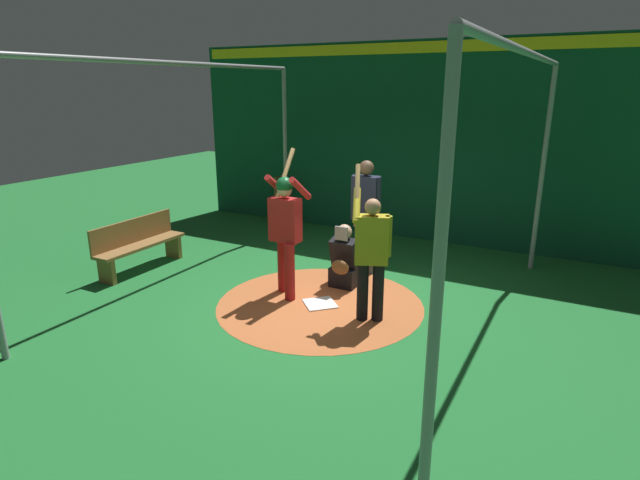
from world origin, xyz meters
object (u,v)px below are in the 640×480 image
at_px(bat_rack, 283,200).
at_px(bench, 139,244).
at_px(home_plate, 320,303).
at_px(batter, 285,225).
at_px(visitor, 371,251).
at_px(umpire, 365,211).
at_px(catcher, 345,262).

relative_size(bat_rack, bench, 0.62).
bearing_deg(home_plate, batter, -97.45).
bearing_deg(visitor, bench, -112.42).
relative_size(umpire, visitor, 0.92).
height_order(home_plate, visitor, visitor).
relative_size(visitor, bat_rack, 1.91).
height_order(batter, umpire, batter).
height_order(home_plate, bat_rack, bat_rack).
distance_m(umpire, bat_rack, 3.66).
bearing_deg(bench, visitor, 90.41).
height_order(umpire, bench, umpire).
xyz_separation_m(umpire, bench, (1.64, -3.37, -0.60)).
bearing_deg(batter, visitor, 82.06).
xyz_separation_m(home_plate, batter, (-0.08, -0.60, 1.06)).
bearing_deg(home_plate, umpire, 179.14).
xyz_separation_m(umpire, bat_rack, (-2.14, -2.92, -0.55)).
bearing_deg(batter, bat_rack, -147.15).
relative_size(home_plate, umpire, 0.23).
bearing_deg(catcher, umpire, 178.69).
relative_size(batter, bench, 1.25).
bearing_deg(bat_rack, batter, 32.85).
distance_m(catcher, visitor, 1.32).
relative_size(umpire, bat_rack, 1.76).
relative_size(umpire, bench, 1.10).
bearing_deg(batter, catcher, 139.22).
height_order(home_plate, umpire, umpire).
relative_size(batter, catcher, 2.13).
bearing_deg(umpire, bench, -64.13).
bearing_deg(home_plate, bat_rack, -141.45).
distance_m(home_plate, bench, 3.38).
distance_m(home_plate, catcher, 0.87).
height_order(batter, bench, batter).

